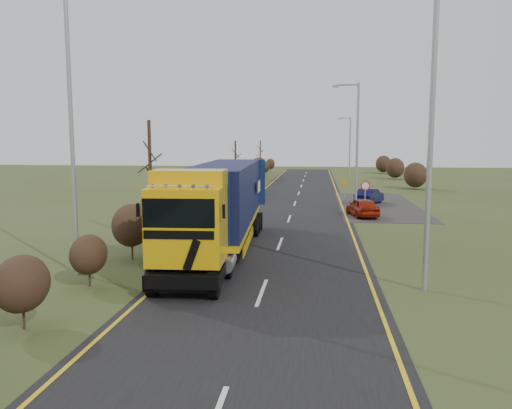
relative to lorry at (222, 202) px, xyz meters
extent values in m
plane|color=#38421C|center=(2.47, -1.83, -2.31)|extent=(160.00, 160.00, 0.00)
cube|color=black|center=(2.47, 8.17, -2.30)|extent=(8.00, 120.00, 0.02)
cube|color=#2B2826|center=(8.97, 18.17, -2.30)|extent=(6.00, 18.00, 0.02)
cube|color=gold|center=(-1.23, 8.17, -2.28)|extent=(0.12, 116.00, 0.01)
cube|color=gold|center=(6.17, 8.17, -2.28)|extent=(0.12, 116.00, 0.01)
cube|color=silver|center=(2.47, -5.83, -2.28)|extent=(0.12, 3.00, 0.01)
cube|color=silver|center=(2.47, 2.17, -2.28)|extent=(0.12, 3.00, 0.01)
cube|color=silver|center=(2.47, 10.17, -2.28)|extent=(0.12, 3.00, 0.01)
cube|color=silver|center=(2.47, 18.17, -2.28)|extent=(0.12, 3.00, 0.01)
cube|color=silver|center=(2.47, 26.17, -2.28)|extent=(0.12, 3.00, 0.01)
cube|color=silver|center=(2.47, 34.17, -2.28)|extent=(0.12, 3.00, 0.01)
cube|color=silver|center=(2.47, 42.17, -2.28)|extent=(0.12, 3.00, 0.01)
cube|color=silver|center=(2.47, 50.17, -2.28)|extent=(0.12, 3.00, 0.01)
cube|color=silver|center=(2.47, 58.17, -2.28)|extent=(0.12, 3.00, 0.01)
ellipsoid|color=black|center=(-3.50, -9.83, -1.05)|extent=(1.34, 1.74, 1.54)
ellipsoid|color=black|center=(-3.55, -5.83, -1.17)|extent=(1.21, 1.57, 1.39)
ellipsoid|color=black|center=(-3.53, -1.83, -0.82)|extent=(1.58, 2.06, 1.82)
ellipsoid|color=black|center=(-3.52, 2.17, -0.47)|extent=(1.96, 2.55, 2.25)
ellipsoid|color=black|center=(-3.56, 6.17, -0.59)|extent=(1.83, 2.38, 2.10)
ellipsoid|color=black|center=(-3.49, 10.17, -1.02)|extent=(1.37, 1.78, 1.57)
ellipsoid|color=black|center=(-3.59, 14.17, -1.18)|extent=(1.20, 1.56, 1.38)
ellipsoid|color=black|center=(-3.46, 18.17, -0.85)|extent=(1.55, 2.02, 1.78)
ellipsoid|color=black|center=(-3.62, 22.17, -0.48)|extent=(1.95, 2.53, 2.24)
ellipsoid|color=black|center=(-3.43, 26.17, -0.57)|extent=(1.85, 2.41, 2.13)
ellipsoid|color=black|center=(-3.65, 30.17, -1.00)|extent=(1.40, 1.81, 1.61)
ellipsoid|color=black|center=(-3.40, 34.17, -1.19)|extent=(1.19, 1.55, 1.37)
ellipsoid|color=black|center=(-3.68, 38.17, -0.88)|extent=(1.52, 1.97, 1.75)
ellipsoid|color=black|center=(-3.38, 42.17, -0.49)|extent=(1.93, 2.51, 2.22)
ellipsoid|color=black|center=(-3.70, 46.17, -0.55)|extent=(1.88, 2.44, 2.16)
ellipsoid|color=black|center=(-3.35, 50.17, -0.97)|extent=(1.43, 1.85, 1.64)
ellipsoid|color=black|center=(-3.72, 54.17, -1.19)|extent=(1.19, 1.55, 1.37)
ellipsoid|color=black|center=(-3.33, 58.17, -0.91)|extent=(1.49, 1.93, 1.71)
cylinder|color=#35271A|center=(-4.03, 2.17, 0.72)|extent=(0.18, 0.18, 6.05)
cylinder|color=#35271A|center=(-4.03, 28.17, 0.22)|extent=(0.18, 0.18, 5.06)
cylinder|color=#35271A|center=(-4.03, 50.17, 0.26)|extent=(0.18, 0.18, 5.15)
cube|color=black|center=(0.00, -5.08, -1.63)|extent=(2.57, 4.57, 0.44)
cube|color=#E6AB0A|center=(0.00, -5.95, -0.04)|extent=(2.53, 2.26, 2.51)
cube|color=black|center=(0.00, -6.96, -1.78)|extent=(2.42, 0.25, 0.53)
cube|color=black|center=(-0.41, -7.02, -0.81)|extent=(0.58, 0.05, 1.04)
cube|color=black|center=(0.41, -7.02, -0.81)|extent=(0.58, 0.05, 1.04)
cube|color=black|center=(0.00, -6.99, 0.49)|extent=(2.27, 0.19, 0.92)
cube|color=black|center=(0.00, -7.02, -0.18)|extent=(2.22, 0.16, 0.27)
cube|color=#E6AB0A|center=(0.00, -5.61, 1.49)|extent=(2.49, 1.49, 0.54)
cylinder|color=silver|center=(0.00, -6.77, 1.32)|extent=(2.13, 0.18, 0.06)
cube|color=black|center=(-1.38, -6.77, 0.54)|extent=(0.09, 0.12, 0.44)
cube|color=black|center=(1.38, -6.77, 0.54)|extent=(0.09, 0.12, 0.44)
cylinder|color=gray|center=(-1.11, -4.69, -1.58)|extent=(0.61, 1.29, 0.54)
cylinder|color=gray|center=(1.11, -4.69, -1.58)|extent=(0.61, 1.29, 0.54)
cube|color=gold|center=(0.00, 1.21, -1.12)|extent=(3.10, 12.30, 0.23)
cube|color=black|center=(0.00, 1.21, 0.32)|extent=(3.06, 11.91, 2.66)
cube|color=#102045|center=(0.00, 7.12, 0.32)|extent=(2.40, 0.20, 2.66)
cube|color=#102045|center=(0.00, -4.71, 0.32)|extent=(2.40, 0.20, 2.66)
cube|color=black|center=(0.00, 4.88, -1.68)|extent=(2.42, 3.60, 0.34)
cube|color=gold|center=(-1.18, 0.24, -1.78)|extent=(0.35, 5.31, 0.44)
cube|color=gold|center=(1.18, 0.24, -1.78)|extent=(0.35, 5.31, 0.44)
cylinder|color=black|center=(-1.02, -6.62, -1.81)|extent=(0.37, 1.02, 1.01)
cylinder|color=black|center=(1.02, -6.62, -1.81)|extent=(0.37, 1.02, 1.01)
cylinder|color=black|center=(-1.02, -4.21, -1.81)|extent=(0.37, 1.02, 1.01)
cylinder|color=black|center=(1.02, -4.21, -1.81)|extent=(0.37, 1.02, 1.01)
cylinder|color=black|center=(-1.02, 4.01, -1.81)|extent=(0.37, 1.02, 1.01)
cylinder|color=black|center=(1.02, 4.01, -1.81)|extent=(0.37, 1.02, 1.01)
cylinder|color=black|center=(-1.02, 4.98, -1.81)|extent=(0.37, 1.02, 1.01)
cylinder|color=black|center=(1.02, 4.98, -1.81)|extent=(0.37, 1.02, 1.01)
cylinder|color=black|center=(-1.02, 5.94, -1.81)|extent=(0.37, 1.02, 1.01)
cylinder|color=black|center=(1.02, 5.94, -1.81)|extent=(0.37, 1.02, 1.01)
imported|color=maroon|center=(7.27, 11.83, -1.69)|extent=(2.23, 3.88, 1.24)
imported|color=#090A32|center=(8.40, 18.70, -1.69)|extent=(2.72, 3.99, 1.24)
cylinder|color=#939698|center=(7.90, -4.86, 2.73)|extent=(0.18, 0.18, 10.08)
cylinder|color=#939698|center=(7.07, 15.13, 2.28)|extent=(0.18, 0.18, 9.18)
cylinder|color=#939698|center=(6.25, 15.13, 6.72)|extent=(1.63, 0.12, 0.12)
cube|color=#939698|center=(5.44, 15.13, 6.62)|extent=(0.46, 0.18, 0.14)
cylinder|color=#939698|center=(8.27, 42.82, 1.72)|extent=(0.18, 0.18, 8.06)
cylinder|color=#939698|center=(7.55, 42.82, 5.61)|extent=(1.43, 0.12, 0.12)
cube|color=#939698|center=(6.84, 42.82, 5.52)|extent=(0.40, 0.16, 0.13)
cylinder|color=#939698|center=(-4.73, -4.34, 3.03)|extent=(0.16, 0.16, 10.69)
cylinder|color=#939698|center=(7.47, 12.36, -1.29)|extent=(0.08, 0.08, 2.03)
cylinder|color=red|center=(7.47, 12.33, -0.28)|extent=(0.65, 0.04, 0.65)
cylinder|color=white|center=(7.47, 12.31, -0.28)|extent=(0.49, 0.02, 0.49)
cylinder|color=#939698|center=(6.67, 22.92, -1.68)|extent=(0.08, 0.08, 1.26)
cube|color=orange|center=(6.67, 22.87, -0.96)|extent=(0.63, 0.04, 0.63)
camera|label=1|loc=(4.25, -21.82, 2.70)|focal=35.00mm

